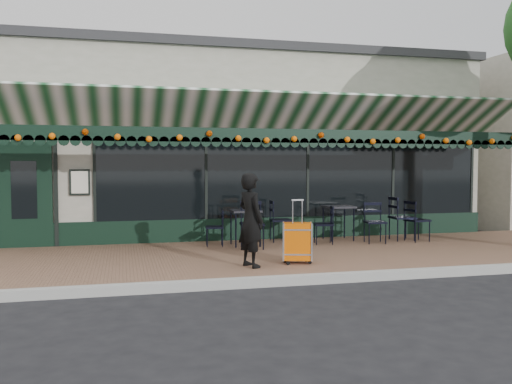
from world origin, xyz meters
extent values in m
plane|color=black|center=(0.00, 0.00, 0.00)|extent=(80.00, 80.00, 0.00)
cube|color=brown|center=(0.00, 2.00, 0.07)|extent=(18.00, 4.00, 0.15)
cube|color=#9E9E99|center=(0.00, -0.08, 0.07)|extent=(18.00, 0.16, 0.15)
cube|color=gray|center=(0.00, 8.00, 2.25)|extent=(12.00, 8.00, 4.50)
cube|color=black|center=(1.20, 3.98, 1.65)|extent=(9.20, 0.04, 2.00)
cube|color=black|center=(-4.80, 3.98, 1.25)|extent=(1.10, 0.07, 2.20)
cube|color=silver|center=(-3.70, 3.94, 1.50)|extent=(0.42, 0.04, 0.55)
cube|color=black|center=(0.00, 2.52, 2.46)|extent=(12.00, 0.03, 0.28)
cylinder|color=#DC6006|center=(0.00, 2.46, 2.44)|extent=(11.60, 0.12, 0.12)
imported|color=black|center=(-0.73, 0.77, 0.94)|extent=(0.57, 0.68, 1.59)
cube|color=#DA5C06|center=(0.13, 0.88, 0.54)|extent=(0.54, 0.40, 0.65)
cube|color=black|center=(0.13, 0.88, 0.18)|extent=(0.54, 0.40, 0.06)
cube|color=silver|center=(0.13, 0.88, 1.06)|extent=(0.22, 0.09, 0.40)
cube|color=black|center=(1.96, 3.45, 0.91)|extent=(0.64, 0.64, 0.04)
cylinder|color=black|center=(1.70, 3.18, 0.52)|extent=(0.03, 0.03, 0.74)
cylinder|color=black|center=(2.23, 3.18, 0.52)|extent=(0.03, 0.03, 0.74)
cylinder|color=black|center=(1.70, 3.71, 0.52)|extent=(0.03, 0.03, 0.74)
cylinder|color=black|center=(2.23, 3.71, 0.52)|extent=(0.03, 0.03, 0.74)
cube|color=black|center=(-0.29, 3.13, 0.89)|extent=(0.62, 0.62, 0.04)
cylinder|color=black|center=(-0.55, 2.87, 0.51)|extent=(0.03, 0.03, 0.72)
cylinder|color=black|center=(-0.03, 2.87, 0.51)|extent=(0.03, 0.03, 0.72)
cylinder|color=black|center=(-0.55, 3.39, 0.51)|extent=(0.03, 0.03, 0.72)
cylinder|color=black|center=(-0.03, 3.39, 0.51)|extent=(0.03, 0.03, 0.72)
camera|label=1|loc=(-2.82, -8.06, 1.89)|focal=38.00mm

